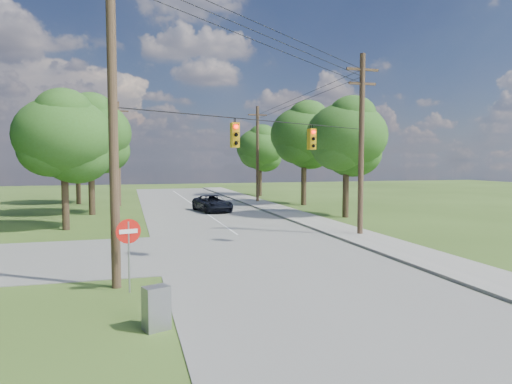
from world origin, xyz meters
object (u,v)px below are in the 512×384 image
object	(u,v)px
pole_north_e	(258,153)
car_main_north	(212,203)
control_cabinet	(156,308)
pole_ne	(361,142)
pole_north_w	(119,153)
do_not_enter_sign	(129,239)
pole_sw	(113,106)

from	to	relation	value
pole_north_e	car_main_north	distance (m)	10.65
control_cabinet	car_main_north	bearing A→B (deg)	55.51
pole_ne	pole_north_w	world-z (taller)	pole_ne
pole_ne	do_not_enter_sign	bearing A→B (deg)	-147.40
car_main_north	pole_north_w	bearing A→B (deg)	125.99
pole_sw	control_cabinet	distance (m)	7.25
car_main_north	do_not_enter_sign	size ratio (longest dim) A/B	2.02
pole_north_e	control_cabinet	bearing A→B (deg)	-110.04
pole_ne	car_main_north	size ratio (longest dim) A/B	2.09
pole_north_e	pole_north_w	xyz separation A→B (m)	(-13.90, 0.00, 0.00)
pole_north_w	control_cabinet	bearing A→B (deg)	-87.47
pole_north_e	pole_north_w	size ratio (longest dim) A/B	1.00
car_main_north	pole_north_e	bearing A→B (deg)	40.79
pole_sw	control_cabinet	xyz separation A→B (m)	(1.10, -4.40, -5.65)
do_not_enter_sign	control_cabinet	bearing A→B (deg)	-93.19
pole_sw	pole_north_e	xyz separation A→B (m)	(13.50, 29.60, -1.10)
pole_north_e	pole_north_w	world-z (taller)	same
pole_north_w	control_cabinet	xyz separation A→B (m)	(1.50, -34.00, -4.56)
pole_sw	pole_north_w	size ratio (longest dim) A/B	1.20
pole_north_w	pole_north_e	bearing A→B (deg)	0.00
pole_sw	car_main_north	distance (m)	23.92
control_cabinet	do_not_enter_sign	size ratio (longest dim) A/B	0.46
pole_north_w	car_main_north	size ratio (longest dim) A/B	1.99
pole_sw	pole_ne	world-z (taller)	pole_sw
pole_sw	do_not_enter_sign	size ratio (longest dim) A/B	4.84
car_main_north	pole_ne	bearing A→B (deg)	-76.97
pole_north_e	car_main_north	xyz separation A→B (m)	(-6.14, -7.51, -4.40)
pole_sw	control_cabinet	world-z (taller)	pole_sw
pole_north_e	pole_ne	bearing A→B (deg)	-90.00
do_not_enter_sign	pole_ne	bearing A→B (deg)	19.03
pole_sw	do_not_enter_sign	bearing A→B (deg)	-60.22
car_main_north	do_not_enter_sign	world-z (taller)	do_not_enter_sign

